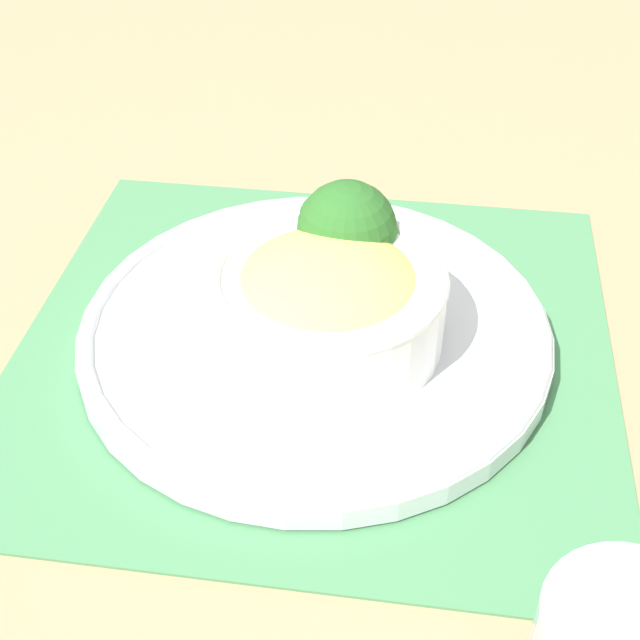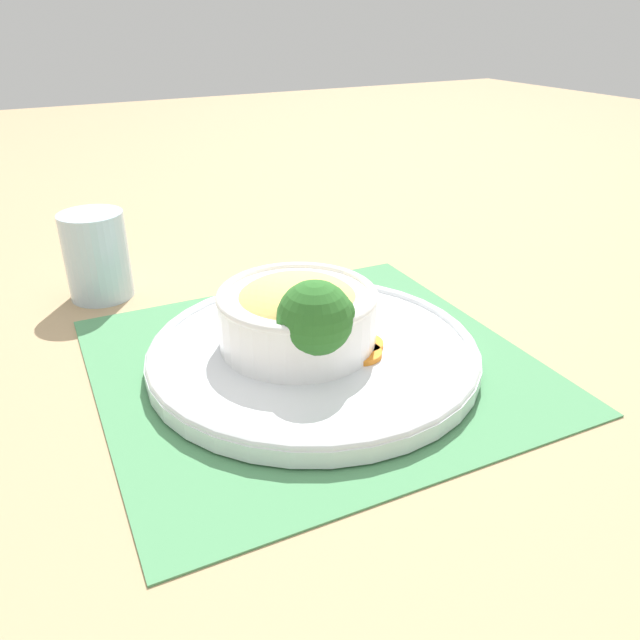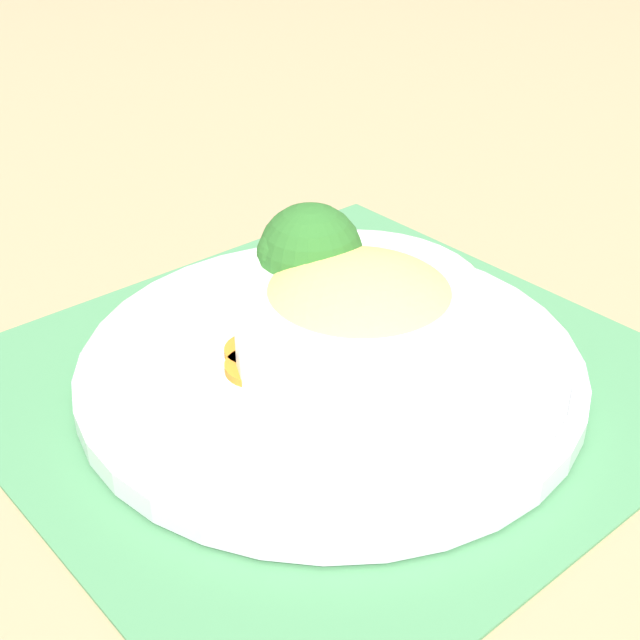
{
  "view_description": "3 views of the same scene",
  "coord_description": "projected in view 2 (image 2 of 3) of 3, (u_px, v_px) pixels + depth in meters",
  "views": [
    {
      "loc": [
        0.05,
        -0.47,
        0.42
      ],
      "look_at": [
        0.01,
        -0.02,
        0.04
      ],
      "focal_mm": 50.0,
      "sensor_mm": 36.0,
      "label": 1
    },
    {
      "loc": [
        0.25,
        0.48,
        0.32
      ],
      "look_at": [
        -0.0,
        0.01,
        0.06
      ],
      "focal_mm": 35.0,
      "sensor_mm": 36.0,
      "label": 2
    },
    {
      "loc": [
        -0.33,
        -0.35,
        0.34
      ],
      "look_at": [
        0.01,
        0.02,
        0.04
      ],
      "focal_mm": 50.0,
      "sensor_mm": 36.0,
      "label": 3
    }
  ],
  "objects": [
    {
      "name": "water_glass",
      "position": [
        97.0,
        260.0,
        0.76
      ],
      "size": [
        0.08,
        0.08,
        0.11
      ],
      "color": "silver",
      "rests_on": "ground_plane"
    },
    {
      "name": "placemat",
      "position": [
        314.0,
        363.0,
        0.63
      ],
      "size": [
        0.43,
        0.42,
        0.0
      ],
      "color": "#4C8C59",
      "rests_on": "ground_plane"
    },
    {
      "name": "bowl",
      "position": [
        297.0,
        313.0,
        0.61
      ],
      "size": [
        0.16,
        0.16,
        0.07
      ],
      "color": "white",
      "rests_on": "plate"
    },
    {
      "name": "broccoli_floret",
      "position": [
        316.0,
        319.0,
        0.56
      ],
      "size": [
        0.07,
        0.07,
        0.09
      ],
      "color": "#84AD5B",
      "rests_on": "plate"
    },
    {
      "name": "plate",
      "position": [
        313.0,
        351.0,
        0.62
      ],
      "size": [
        0.33,
        0.33,
        0.02
      ],
      "color": "silver",
      "rests_on": "placemat"
    },
    {
      "name": "carrot_slice_middle",
      "position": [
        362.0,
        344.0,
        0.62
      ],
      "size": [
        0.04,
        0.04,
        0.01
      ],
      "color": "orange",
      "rests_on": "plate"
    },
    {
      "name": "carrot_slice_near",
      "position": [
        361.0,
        353.0,
        0.6
      ],
      "size": [
        0.04,
        0.04,
        0.01
      ],
      "color": "orange",
      "rests_on": "plate"
    },
    {
      "name": "ground_plane",
      "position": [
        314.0,
        364.0,
        0.63
      ],
      "size": [
        4.0,
        4.0,
        0.0
      ],
      "primitive_type": "plane",
      "color": "tan"
    }
  ]
}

